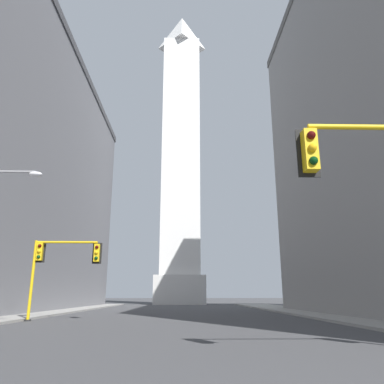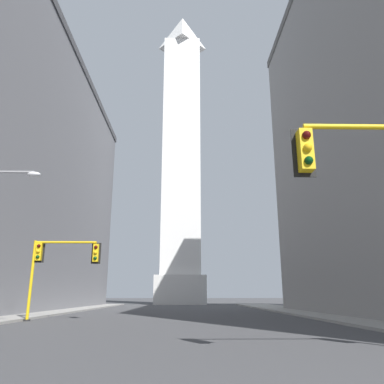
% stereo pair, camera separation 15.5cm
% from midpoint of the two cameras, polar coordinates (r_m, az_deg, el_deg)
% --- Properties ---
extents(sidewalk_right, '(5.00, 77.21, 0.15)m').
position_cam_midpoint_polar(sidewalk_right, '(26.91, 23.67, -17.27)').
color(sidewalk_right, gray).
rests_on(sidewalk_right, ground_plane).
extents(obelisk, '(8.53, 8.53, 57.44)m').
position_cam_midpoint_polar(obelisk, '(70.72, -1.75, 6.19)').
color(obelisk, silver).
rests_on(obelisk, ground_plane).
extents(traffic_light_mid_left, '(4.33, 0.52, 4.85)m').
position_cam_midpoint_polar(traffic_light_mid_left, '(25.27, -19.94, -9.64)').
color(traffic_light_mid_left, yellow).
rests_on(traffic_light_mid_left, ground_plane).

